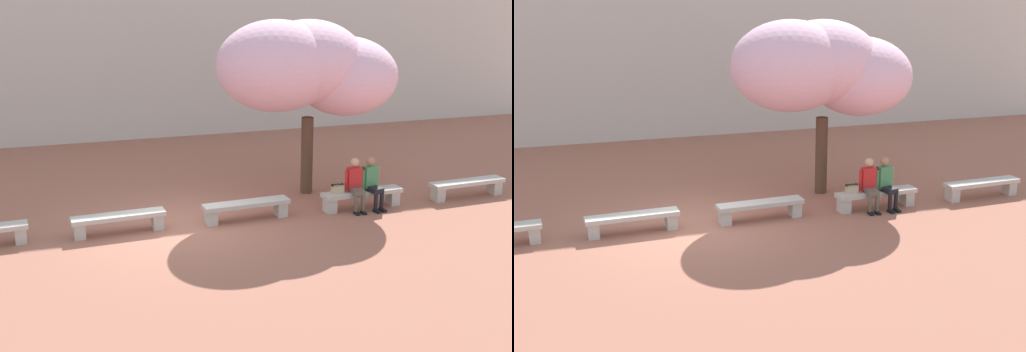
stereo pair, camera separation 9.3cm
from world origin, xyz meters
TOP-DOWN VIEW (x-y plane):
  - ground_plane at (0.00, 0.00)m, footprint 100.00×100.00m
  - stone_bench_center at (-1.49, 0.00)m, footprint 2.11×0.54m
  - stone_bench_near_east at (1.49, 0.00)m, footprint 2.11×0.54m
  - stone_bench_east_end at (4.47, 0.00)m, footprint 2.11×0.54m
  - stone_bench_far_east at (7.44, 0.00)m, footprint 2.11×0.54m
  - person_seated_left at (4.25, -0.05)m, footprint 0.51×0.70m
  - person_seated_right at (4.69, -0.05)m, footprint 0.50×0.73m
  - handbag at (3.81, 0.00)m, footprint 0.30×0.15m
  - cherry_tree_main at (3.54, 1.48)m, footprint 4.71×3.07m

SIDE VIEW (x-z plane):
  - ground_plane at x=0.00m, z-range 0.00..0.00m
  - stone_bench_center at x=-1.49m, z-range 0.09..0.54m
  - stone_bench_near_east at x=1.49m, z-range 0.09..0.54m
  - stone_bench_east_end at x=4.47m, z-range 0.09..0.54m
  - stone_bench_far_east at x=7.44m, z-range 0.09..0.54m
  - handbag at x=3.81m, z-range 0.41..0.75m
  - person_seated_left at x=4.25m, z-range 0.05..1.34m
  - person_seated_right at x=4.69m, z-range 0.05..1.34m
  - cherry_tree_main at x=3.54m, z-range 1.05..5.59m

